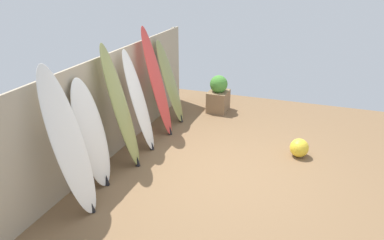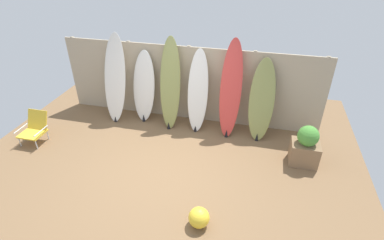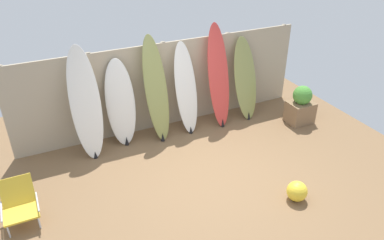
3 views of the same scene
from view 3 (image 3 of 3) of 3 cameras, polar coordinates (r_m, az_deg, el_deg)
ground at (r=6.58m, az=2.77°, el=-8.47°), size 7.68×7.68×0.00m
fence_back at (r=7.68m, az=-4.10°, el=5.31°), size 6.08×0.11×1.80m
surfboard_white_0 at (r=6.92m, az=-15.91°, el=2.32°), size 0.57×0.61×2.05m
surfboard_white_1 at (r=7.21m, az=-10.83°, el=2.49°), size 0.59×0.49×1.68m
surfboard_olive_2 at (r=7.20m, az=-5.47°, el=4.57°), size 0.51×0.62×2.06m
surfboard_white_3 at (r=7.48m, az=-0.91°, el=4.68°), size 0.47×0.54×1.83m
surfboard_red_4 at (r=7.70m, az=4.08°, el=6.53°), size 0.46×0.59×2.11m
surfboard_olive_5 at (r=8.12m, az=8.14°, el=6.11°), size 0.55×0.58×1.74m
beach_chair at (r=6.11m, az=-24.82°, el=-11.35°), size 0.50×0.56×0.64m
planter_box at (r=8.28m, az=16.25°, el=2.07°), size 0.53×0.43×0.84m
beach_ball at (r=6.23m, az=15.70°, el=-10.41°), size 0.33×0.33×0.33m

